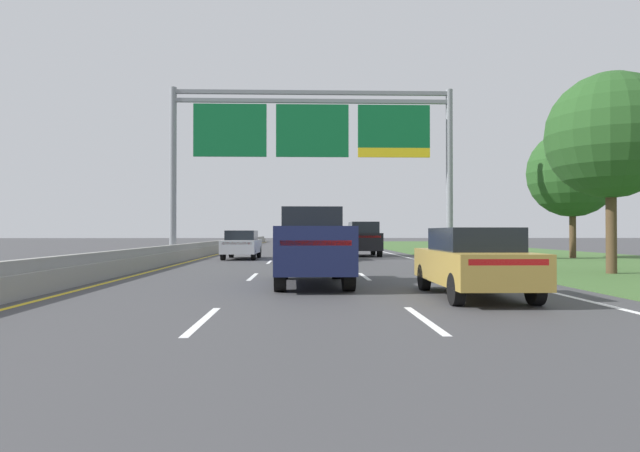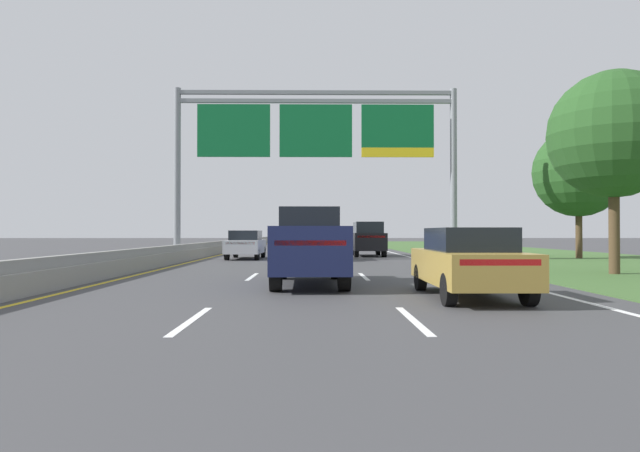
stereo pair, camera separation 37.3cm
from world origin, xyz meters
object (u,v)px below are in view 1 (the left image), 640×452
car_silver_left_lane_sedan (242,244)px  overhead_sign_gantry (312,138)px  pickup_truck_navy (312,246)px  roadside_tree_mid (572,173)px  car_gold_right_lane_sedan (473,261)px  car_grey_right_lane_sedan (346,240)px  roadside_tree_near (611,136)px  car_blue_centre_lane_suv (305,239)px  car_black_right_lane_suv (363,238)px

car_silver_left_lane_sedan → overhead_sign_gantry: bearing=-110.1°
pickup_truck_navy → roadside_tree_mid: bearing=-45.8°
car_silver_left_lane_sedan → car_gold_right_lane_sedan: bearing=-157.3°
car_gold_right_lane_sedan → car_grey_right_lane_sedan: (-0.12, 35.40, 0.00)m
car_grey_right_lane_sedan → roadside_tree_near: size_ratio=0.62×
car_blue_centre_lane_suv → roadside_tree_mid: 15.70m
car_grey_right_lane_sedan → pickup_truck_navy: bearing=175.0°
car_gold_right_lane_sedan → roadside_tree_near: bearing=-46.0°
pickup_truck_navy → car_black_right_lane_suv: 18.82m
overhead_sign_gantry → car_blue_centre_lane_suv: overhead_sign_gantry is taller
car_black_right_lane_suv → roadside_tree_near: size_ratio=0.66×
car_blue_centre_lane_suv → car_silver_left_lane_sedan: size_ratio=1.07×
overhead_sign_gantry → roadside_tree_near: size_ratio=2.11×
overhead_sign_gantry → pickup_truck_navy: size_ratio=2.77×
pickup_truck_navy → car_grey_right_lane_sedan: (3.50, 32.21, -0.26)m
car_black_right_lane_suv → car_grey_right_lane_sedan: (0.01, 13.72, -0.28)m
pickup_truck_navy → car_silver_left_lane_sedan: bearing=12.7°
car_gold_right_lane_sedan → car_black_right_lane_suv: (-0.14, 21.68, 0.28)m
overhead_sign_gantry → car_blue_centre_lane_suv: 5.41m
roadside_tree_mid → overhead_sign_gantry: bearing=-173.5°
pickup_truck_navy → roadside_tree_mid: size_ratio=0.74×
overhead_sign_gantry → roadside_tree_near: 14.50m
pickup_truck_navy → car_silver_left_lane_sedan: 15.39m
car_gold_right_lane_sedan → car_grey_right_lane_sedan: size_ratio=0.99×
car_gold_right_lane_sedan → car_black_right_lane_suv: bearing=0.7°
car_blue_centre_lane_suv → overhead_sign_gantry: bearing=-141.6°
car_silver_left_lane_sedan → roadside_tree_mid: (18.71, 0.20, 4.03)m
overhead_sign_gantry → car_silver_left_lane_sedan: size_ratio=3.40×
car_black_right_lane_suv → roadside_tree_mid: (11.59, -3.34, 3.75)m
car_gold_right_lane_sedan → roadside_tree_mid: bearing=-31.6°
pickup_truck_navy → car_silver_left_lane_sedan: (-3.65, 14.95, -0.26)m
car_grey_right_lane_sedan → roadside_tree_near: (7.14, -28.71, 4.07)m
overhead_sign_gantry → car_grey_right_lane_sedan: size_ratio=3.39×
car_gold_right_lane_sedan → car_grey_right_lane_sedan: 35.40m
roadside_tree_near → car_black_right_lane_suv: bearing=115.5°
car_blue_centre_lane_suv → car_grey_right_lane_sedan: 18.65m
pickup_truck_navy → roadside_tree_near: roadside_tree_near is taller
roadside_tree_mid → car_black_right_lane_suv: bearing=163.9°
roadside_tree_near → roadside_tree_mid: (4.43, 11.65, -0.04)m
car_grey_right_lane_sedan → car_black_right_lane_suv: bearing=-178.8°
pickup_truck_navy → car_blue_centre_lane_suv: (-0.13, 13.92, 0.02)m
pickup_truck_navy → car_grey_right_lane_sedan: pickup_truck_navy is taller
car_black_right_lane_suv → car_silver_left_lane_sedan: car_black_right_lane_suv is taller
pickup_truck_navy → roadside_tree_near: size_ratio=0.76×
overhead_sign_gantry → roadside_tree_near: overhead_sign_gantry is taller
car_black_right_lane_suv → overhead_sign_gantry: bearing=147.5°
car_grey_right_lane_sedan → roadside_tree_mid: 21.00m
car_gold_right_lane_sedan → roadside_tree_mid: (11.45, 18.34, 4.03)m
overhead_sign_gantry → roadside_tree_near: bearing=-43.8°
pickup_truck_navy → roadside_tree_near: (10.64, 3.50, 3.81)m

